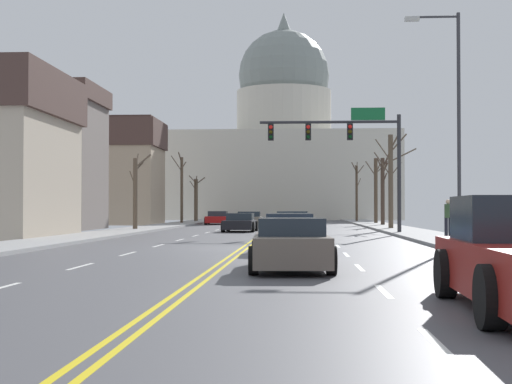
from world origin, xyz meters
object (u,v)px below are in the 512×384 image
street_lamp_right (452,109)px  pedestrian_00 (448,216)px  sedan_oncoming_02 (218,218)px  sedan_oncoming_00 (240,223)px  sedan_near_01 (291,229)px  sedan_near_03 (291,245)px  signal_gantry (349,142)px  sedan_near_02 (289,234)px  sedan_near_00 (293,225)px  sedan_oncoming_01 (249,220)px

street_lamp_right → pedestrian_00: 7.67m
street_lamp_right → sedan_oncoming_02: (-13.30, 37.70, -4.78)m
sedan_oncoming_02 → sedan_oncoming_00: bearing=-79.9°
sedan_near_01 → sedan_near_03: sedan_near_01 is taller
sedan_near_01 → sedan_oncoming_00: bearing=102.3°
signal_gantry → sedan_near_02: size_ratio=1.70×
sedan_oncoming_00 → sedan_near_00: bearing=-66.7°
sedan_near_02 → sedan_oncoming_02: (-7.01, 41.65, -0.05)m
street_lamp_right → sedan_near_00: bearing=123.7°
signal_gantry → sedan_oncoming_00: (-6.48, 4.47, -4.63)m
sedan_oncoming_01 → pedestrian_00: (10.80, -21.00, 0.53)m
sedan_near_03 → sedan_oncoming_00: (-3.49, 28.64, -0.04)m
sedan_near_03 → sedan_oncoming_01: size_ratio=1.04×
sedan_near_01 → sedan_oncoming_00: sedan_near_01 is taller
signal_gantry → sedan_near_01: size_ratio=1.87×
sedan_oncoming_02 → sedan_near_01: bearing=-78.9°
street_lamp_right → pedestrian_00: (1.06, 6.32, -4.22)m
street_lamp_right → sedan_near_02: (-6.29, -3.94, -4.72)m
sedan_oncoming_00 → pedestrian_00: pedestrian_00 is taller
sedan_near_01 → sedan_near_03: (0.15, -13.36, 0.00)m
sedan_near_00 → pedestrian_00: bearing=-22.9°
sedan_oncoming_00 → sedan_oncoming_02: sedan_oncoming_02 is taller
sedan_oncoming_02 → pedestrian_00: pedestrian_00 is taller
sedan_near_03 → street_lamp_right: bearing=61.8°
sedan_oncoming_00 → signal_gantry: bearing=-34.6°
sedan_near_02 → sedan_near_03: (0.15, -7.50, -0.02)m
pedestrian_00 → street_lamp_right: bearing=-99.5°
sedan_near_00 → sedan_oncoming_00: sedan_near_00 is taller
sedan_near_00 → sedan_oncoming_00: bearing=113.3°
sedan_oncoming_02 → sedan_near_03: bearing=-81.7°
sedan_near_02 → sedan_oncoming_00: 21.40m
signal_gantry → sedan_oncoming_02: size_ratio=1.75×
sedan_near_01 → street_lamp_right: bearing=-16.9°
sedan_oncoming_02 → pedestrian_00: (14.36, -31.38, 0.56)m
signal_gantry → sedan_near_00: signal_gantry is taller
sedan_oncoming_00 → sedan_oncoming_02: size_ratio=0.95×
sedan_near_03 → pedestrian_00: 19.18m
sedan_near_00 → sedan_near_01: size_ratio=1.08×
sedan_near_03 → sedan_oncoming_01: bearing=95.3°
signal_gantry → sedan_near_01: bearing=-106.2°
signal_gantry → sedan_near_02: signal_gantry is taller
signal_gantry → sedan_near_03: 24.78m
sedan_near_03 → pedestrian_00: pedestrian_00 is taller
sedan_near_00 → signal_gantry: bearing=46.5°
sedan_near_01 → sedan_oncoming_00: size_ratio=0.98×
street_lamp_right → sedan_oncoming_01: size_ratio=2.10×
sedan_near_02 → sedan_oncoming_00: bearing=99.0°
signal_gantry → street_lamp_right: (3.15, -12.72, 0.16)m
sedan_near_00 → sedan_oncoming_01: 18.24m
sedan_oncoming_02 → pedestrian_00: 34.52m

